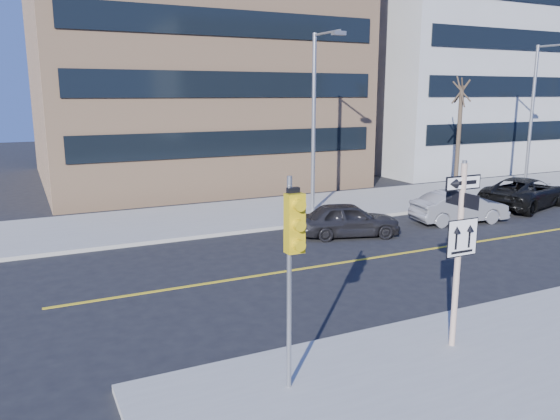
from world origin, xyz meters
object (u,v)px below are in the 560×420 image
sign_pole (459,244)px  parked_car_a (348,219)px  streetlight_a (316,112)px  traffic_signal (293,241)px  parked_car_c (524,193)px  street_tree_west (462,94)px  streetlight_b (536,108)px  parked_car_b (459,207)px

sign_pole → parked_car_a: size_ratio=1.01×
parked_car_a → streetlight_a: streetlight_a is taller
streetlight_a → traffic_signal: bearing=-120.8°
parked_car_c → streetlight_a: 11.34m
sign_pole → street_tree_west: 19.22m
sign_pole → streetlight_b: (18.00, 13.27, 2.32)m
parked_car_b → streetlight_a: (-4.95, 4.02, 4.06)m
traffic_signal → streetlight_b: streetlight_b is taller
streetlight_b → parked_car_a: bearing=-165.1°
parked_car_b → parked_car_c: (5.25, 1.08, 0.06)m
parked_car_a → streetlight_a: 5.68m
streetlight_a → streetlight_b: size_ratio=1.00×
parked_car_c → parked_car_a: bearing=77.9°
traffic_signal → parked_car_b: 16.17m
sign_pole → street_tree_west: bearing=46.7°
parked_car_a → streetlight_b: size_ratio=0.50×
parked_car_c → traffic_signal: bearing=102.8°
traffic_signal → parked_car_a: (7.31, 9.51, -2.35)m
sign_pole → traffic_signal: (-4.00, -0.15, 0.59)m
parked_car_a → parked_car_b: (5.64, -0.12, 0.01)m
sign_pole → streetlight_b: bearing=36.4°
parked_car_c → streetlight_a: streetlight_a is taller
parked_car_a → street_tree_west: (9.69, 4.45, 4.84)m
traffic_signal → parked_car_c: size_ratio=0.74×
streetlight_a → streetlight_b: 14.00m
streetlight_b → street_tree_west: 5.09m
sign_pole → parked_car_a: 10.09m
streetlight_b → traffic_signal: bearing=-148.6°
parked_car_c → streetlight_b: streetlight_b is taller
parked_car_b → streetlight_b: size_ratio=0.52×
parked_car_b → street_tree_west: street_tree_west is taller
streetlight_a → streetlight_b: same height
parked_car_a → parked_car_b: 5.64m
parked_car_c → streetlight_b: 6.25m
parked_car_c → street_tree_west: street_tree_west is taller
traffic_signal → streetlight_a: bearing=59.2°
parked_car_b → streetlight_b: bearing=-57.0°
parked_car_a → streetlight_b: bearing=-58.4°
traffic_signal → parked_car_b: (12.95, 9.40, -2.34)m
sign_pole → parked_car_a: bearing=70.5°
parked_car_c → street_tree_west: 6.03m
traffic_signal → streetlight_b: (22.00, 13.42, 1.73)m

